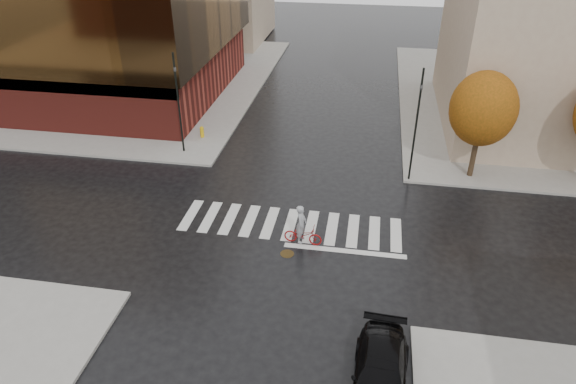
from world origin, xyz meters
name	(u,v)px	position (x,y,z in m)	size (l,w,h in m)	color
ground	(289,230)	(0.00, 0.00, 0.00)	(120.00, 120.00, 0.00)	black
sidewalk_nw	(103,78)	(-21.00, 21.00, 0.07)	(30.00, 30.00, 0.15)	gray
crosswalk	(290,224)	(0.00, 0.50, 0.01)	(12.00, 3.00, 0.01)	silver
tree_ne_a	(483,109)	(10.00, 7.40, 4.46)	(3.80, 3.80, 6.50)	black
sedan	(380,376)	(4.78, -9.14, 0.70)	(1.95, 4.79, 1.39)	black
cyclist	(302,231)	(0.85, -1.00, 0.74)	(1.96, 0.82, 2.17)	maroon
traffic_light_nw	(178,98)	(-8.41, 7.69, 3.84)	(0.21, 0.19, 6.61)	black
traffic_light_ne	(417,120)	(6.30, 6.30, 4.00)	(0.17, 0.20, 6.84)	black
fire_hydrant	(202,131)	(-7.87, 10.00, 0.59)	(0.28, 0.28, 0.80)	#E5B00D
manhole	(287,254)	(0.26, -2.00, 0.01)	(0.68, 0.68, 0.01)	#49371A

